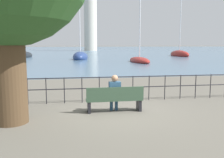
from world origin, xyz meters
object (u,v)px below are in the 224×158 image
object	(u,v)px
sailboat_0	(179,54)
sailboat_1	(139,60)
harbor_lighthouse	(90,22)
park_bench	(115,100)
seated_person_left	(115,91)
sailboat_2	(80,57)
sailboat_3	(22,56)

from	to	relation	value
sailboat_0	sailboat_1	xyz separation A→B (m)	(-12.80, -15.68, -0.09)
sailboat_1	harbor_lighthouse	xyz separation A→B (m)	(-1.24, 65.62, 10.61)
park_bench	seated_person_left	size ratio (longest dim) A/B	1.53
seated_person_left	harbor_lighthouse	world-z (taller)	harbor_lighthouse
seated_person_left	sailboat_1	xyz separation A→B (m)	(7.59, 23.89, -0.41)
sailboat_1	sailboat_2	bearing A→B (deg)	132.70
sailboat_0	harbor_lighthouse	bearing A→B (deg)	105.33
sailboat_0	sailboat_3	xyz separation A→B (m)	(-30.46, -1.20, -0.01)
park_bench	sailboat_2	distance (m)	31.77
seated_person_left	sailboat_1	world-z (taller)	sailboat_1
harbor_lighthouse	sailboat_2	bearing A→B (deg)	-96.23
harbor_lighthouse	sailboat_0	bearing A→B (deg)	-74.30
sailboat_0	sailboat_3	size ratio (longest dim) A/B	1.03
sailboat_2	sailboat_3	bearing A→B (deg)	154.18
park_bench	harbor_lighthouse	bearing A→B (deg)	85.94
park_bench	seated_person_left	bearing A→B (deg)	82.36
sailboat_3	harbor_lighthouse	distance (m)	54.74
sailboat_0	seated_person_left	bearing A→B (deg)	-117.63
sailboat_2	harbor_lighthouse	size ratio (longest dim) A/B	0.48
sailboat_2	sailboat_3	distance (m)	12.12
sailboat_0	sailboat_3	world-z (taller)	sailboat_0
seated_person_left	harbor_lighthouse	bearing A→B (deg)	85.94
sailboat_0	sailboat_1	size ratio (longest dim) A/B	1.06
park_bench	sailboat_1	size ratio (longest dim) A/B	0.16
sailboat_3	sailboat_2	bearing A→B (deg)	-15.82
park_bench	sailboat_0	world-z (taller)	sailboat_0
sailboat_2	sailboat_3	size ratio (longest dim) A/B	0.89
park_bench	sailboat_3	xyz separation A→B (m)	(-10.06, 38.44, -0.05)
sailboat_3	sailboat_0	bearing A→B (deg)	19.83
sailboat_3	seated_person_left	bearing A→B (deg)	-57.71
park_bench	sailboat_2	xyz separation A→B (m)	(0.05, 31.77, -0.03)
sailboat_2	harbor_lighthouse	world-z (taller)	harbor_lighthouse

